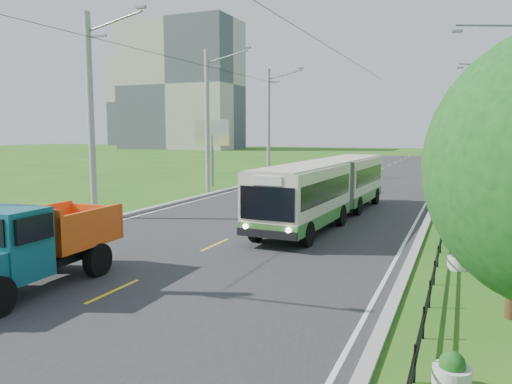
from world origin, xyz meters
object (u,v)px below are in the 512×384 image
Objects in this scene: billboard_left at (212,137)px; streetlight_far at (497,123)px; tree_fifth at (489,140)px; planter_front at (452,374)px; planter_mid at (460,219)px; pole_mid at (208,120)px; planter_near at (458,260)px; pole_near at (91,115)px; tree_fourth at (494,148)px; tree_back at (485,141)px; bus at (328,185)px; planter_far at (461,198)px; pole_far at (269,123)px; dump_truck at (27,241)px; tree_third at (505,141)px.

streetlight_far is at bearing 11.23° from billboard_left.
billboard_left is at bearing 168.72° from tree_fifth.
planter_front is (-1.26, -22.14, -3.57)m from tree_fifth.
planter_front and planter_mid have the same top height.
planter_near is at bearing -41.65° from pole_mid.
tree_fourth is (18.12, 5.14, -1.51)m from pole_near.
pole_near is 1.92× the size of billboard_left.
tree_fifth is 6.00m from tree_back.
streetlight_far is 17.28m from bus.
planter_far is at bearing 124.05° from tree_fifth.
pole_mid is 1.92× the size of billboard_left.
bus is (-6.07, 7.08, 1.41)m from planter_near.
pole_far is 1.92× the size of billboard_left.
planter_near is at bearing 29.84° from dump_truck.
tree_fifth is 4.21m from planter_far.
pole_near is 20.70m from planter_front.
tree_third is 18.00m from tree_back.
tree_fourth is at bearing -26.99° from billboard_left.
streetlight_far is 14.88m from planter_mid.
tree_back is at bearing 63.91° from dump_truck.
planter_front is at bearing -64.28° from pole_far.
pole_far is at bearing 90.00° from pole_mid.
planter_mid is at bearing -90.00° from planter_far.
tree_fifth is 8.66× the size of planter_near.
tree_back is at bearing 90.00° from tree_fourth.
streetlight_far reaches higher than tree_back.
bus is (-6.07, -8.92, 1.41)m from planter_far.
tree_fourth is 3.53m from planter_mid.
tree_fourth is 0.60× the size of streetlight_far.
pole_mid is 22.25m from tree_third.
planter_near is at bearing -120.41° from tree_third.
pole_near is at bearing -164.16° from tree_fourth.
tree_third is 1.11× the size of tree_fourth.
planter_mid is (16.86, -7.00, -4.81)m from pole_mid.
tree_third is 8.96× the size of planter_near.
tree_third is 1.09× the size of tree_back.
planter_front is (16.86, -35.00, -4.81)m from pole_far.
tree_fifth is at bearing 90.00° from tree_third.
planter_mid is at bearing 16.52° from pole_near.
billboard_left is (-19.36, 15.86, -0.12)m from tree_third.
planter_near is at bearing -90.00° from planter_mid.
pole_mid is 14.93× the size of planter_near.
planter_far is (16.86, 1.00, -4.81)m from pole_mid.
billboard_left is (-20.14, -4.00, -1.04)m from streetlight_far.
pole_near and pole_mid have the same top height.
planter_front is at bearing -92.56° from tree_back.
pole_mid is 22.81m from dump_truck.
pole_near is 14.93× the size of planter_front.
pole_near is 24.98m from tree_back.
tree_back is 20.46m from planter_near.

